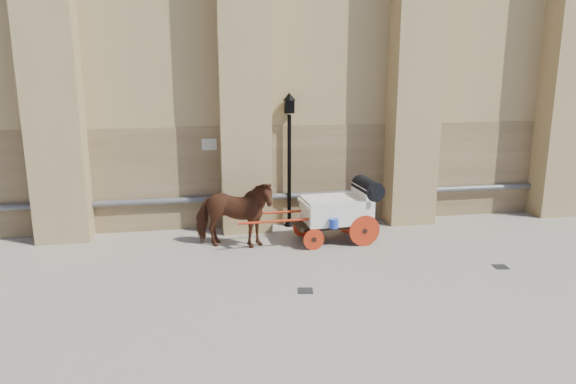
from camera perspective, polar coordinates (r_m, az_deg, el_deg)
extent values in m
plane|color=gray|center=(11.93, 2.03, -8.97)|extent=(90.00, 90.00, 0.00)
cube|color=#9A7E58|center=(15.87, 5.95, 2.14)|extent=(44.00, 0.35, 3.00)
cylinder|color=#59595B|center=(15.74, 6.18, -0.19)|extent=(42.00, 0.18, 0.18)
cube|color=beige|center=(14.91, -8.75, 5.26)|extent=(0.42, 0.04, 0.32)
imported|color=#5B2E1C|center=(13.41, -6.05, -2.48)|extent=(2.32, 1.52, 1.81)
cube|color=black|center=(14.01, 4.98, -3.46)|extent=(2.09, 1.03, 0.11)
cube|color=white|center=(13.94, 5.38, -1.96)|extent=(1.82, 1.25, 0.65)
cube|color=white|center=(14.08, 8.10, -0.33)|extent=(0.20, 1.17, 0.51)
cube|color=white|center=(13.65, 2.25, -1.22)|extent=(0.38, 1.04, 0.09)
cylinder|color=black|center=(14.11, 8.82, 0.45)|extent=(0.58, 1.19, 0.52)
cylinder|color=red|center=(13.75, 8.49, -4.27)|extent=(0.84, 0.10, 0.84)
cylinder|color=red|center=(14.78, 6.86, -3.01)|extent=(0.84, 0.10, 0.84)
cylinder|color=red|center=(13.35, 2.88, -5.29)|extent=(0.56, 0.08, 0.56)
cylinder|color=red|center=(14.41, 1.62, -3.90)|extent=(0.56, 0.08, 0.56)
cylinder|color=red|center=(13.15, -0.79, -3.23)|extent=(2.23, 0.18, 0.06)
cylinder|color=red|center=(13.94, -1.53, -2.30)|extent=(2.23, 0.18, 0.06)
cylinder|color=blue|center=(13.31, 5.11, -3.51)|extent=(0.24, 0.24, 0.24)
cylinder|color=black|center=(15.11, 0.14, 2.30)|extent=(0.11, 0.11, 3.33)
cone|color=black|center=(15.46, 0.14, -3.16)|extent=(0.33, 0.33, 0.33)
cube|color=black|center=(14.88, 0.14, 9.50)|extent=(0.26, 0.26, 0.39)
cone|color=black|center=(14.87, 0.15, 10.56)|extent=(0.37, 0.37, 0.22)
cube|color=black|center=(10.99, 1.95, -10.91)|extent=(0.37, 0.37, 0.01)
cube|color=black|center=(13.26, 22.54, -7.68)|extent=(0.36, 0.36, 0.01)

